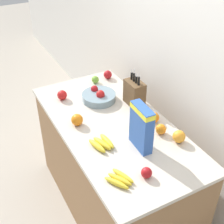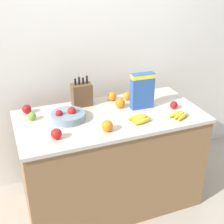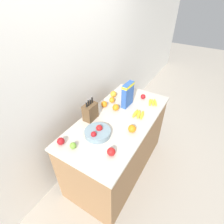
% 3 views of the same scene
% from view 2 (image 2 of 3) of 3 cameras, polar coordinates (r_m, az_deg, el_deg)
% --- Properties ---
extents(ground_plane, '(14.00, 14.00, 0.00)m').
position_cam_2_polar(ground_plane, '(3.19, -0.25, -15.63)').
color(ground_plane, '#B2A899').
extents(wall_back, '(9.00, 0.06, 2.60)m').
position_cam_2_polar(wall_back, '(3.06, -4.44, 10.50)').
color(wall_back, silver).
rests_on(wall_back, ground_plane).
extents(counter, '(1.59, 0.79, 0.93)m').
position_cam_2_polar(counter, '(2.90, -0.27, -8.78)').
color(counter, olive).
rests_on(counter, ground_plane).
extents(knife_block, '(0.18, 0.11, 0.31)m').
position_cam_2_polar(knife_block, '(2.81, -5.55, 3.22)').
color(knife_block, brown).
rests_on(knife_block, counter).
extents(cereal_box, '(0.21, 0.08, 0.32)m').
position_cam_2_polar(cereal_box, '(2.74, 5.57, 4.14)').
color(cereal_box, '#2D56A8').
rests_on(cereal_box, counter).
extents(fruit_bowl, '(0.28, 0.28, 0.11)m').
position_cam_2_polar(fruit_bowl, '(2.60, -8.01, -0.69)').
color(fruit_bowl, gray).
rests_on(fruit_bowl, counter).
extents(banana_bunch_left, '(0.20, 0.16, 0.03)m').
position_cam_2_polar(banana_bunch_left, '(2.68, 12.18, -0.58)').
color(banana_bunch_left, yellow).
rests_on(banana_bunch_left, counter).
extents(banana_bunch_right, '(0.19, 0.15, 0.04)m').
position_cam_2_polar(banana_bunch_right, '(2.56, 5.09, -1.27)').
color(banana_bunch_right, yellow).
rests_on(banana_bunch_right, counter).
extents(apple_middle, '(0.07, 0.07, 0.07)m').
position_cam_2_polar(apple_middle, '(2.82, 11.24, 1.28)').
color(apple_middle, '#A31419').
rests_on(apple_middle, counter).
extents(apple_rightmost, '(0.07, 0.07, 0.07)m').
position_cam_2_polar(apple_rightmost, '(2.65, -14.43, -0.75)').
color(apple_rightmost, '#6B9E33').
rests_on(apple_rightmost, counter).
extents(apple_near_bananas, '(0.08, 0.08, 0.08)m').
position_cam_2_polar(apple_near_bananas, '(2.77, -15.33, 0.52)').
color(apple_near_bananas, '#A31419').
rests_on(apple_near_bananas, counter).
extents(apple_rear, '(0.08, 0.08, 0.08)m').
position_cam_2_polar(apple_rear, '(2.34, -10.15, -3.94)').
color(apple_rear, red).
rests_on(apple_rear, counter).
extents(orange_front_left, '(0.09, 0.09, 0.09)m').
position_cam_2_polar(orange_front_left, '(2.78, 1.50, 1.65)').
color(orange_front_left, orange).
rests_on(orange_front_left, counter).
extents(orange_front_right, '(0.09, 0.09, 0.09)m').
position_cam_2_polar(orange_front_right, '(3.04, 4.70, 3.83)').
color(orange_front_right, orange).
rests_on(orange_front_right, counter).
extents(orange_back_center, '(0.08, 0.08, 0.08)m').
position_cam_2_polar(orange_back_center, '(2.94, 2.80, 2.96)').
color(orange_back_center, orange).
rests_on(orange_back_center, counter).
extents(orange_mid_left, '(0.09, 0.09, 0.09)m').
position_cam_2_polar(orange_mid_left, '(2.40, -0.86, -2.56)').
color(orange_mid_left, orange).
rests_on(orange_mid_left, counter).
extents(orange_near_bowl, '(0.08, 0.08, 0.08)m').
position_cam_2_polar(orange_near_bowl, '(2.92, 0.02, 2.88)').
color(orange_near_bowl, orange).
rests_on(orange_near_bowl, counter).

